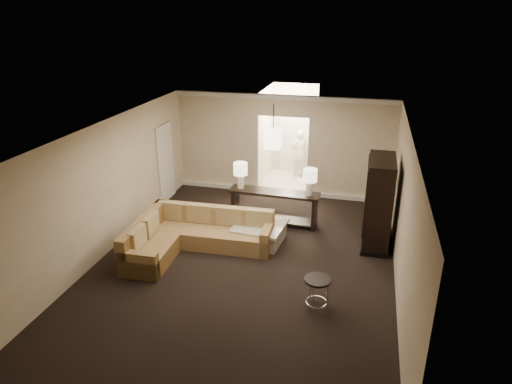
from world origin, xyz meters
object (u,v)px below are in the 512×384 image
(armoire, at_px, (378,204))
(drink_table, at_px, (317,287))
(sectional_sofa, at_px, (192,236))
(console_table, at_px, (274,204))
(person, at_px, (300,151))
(coffee_table, at_px, (260,232))

(armoire, bearing_deg, drink_table, -109.78)
(armoire, height_order, drink_table, armoire)
(sectional_sofa, bearing_deg, armoire, 16.38)
(console_table, bearing_deg, person, 90.68)
(console_table, bearing_deg, coffee_table, -94.44)
(sectional_sofa, bearing_deg, person, 71.84)
(armoire, xyz_separation_m, person, (-2.34, 3.96, -0.13))
(console_table, relative_size, armoire, 1.11)
(console_table, relative_size, drink_table, 3.78)
(coffee_table, height_order, drink_table, drink_table)
(coffee_table, relative_size, console_table, 0.54)
(coffee_table, height_order, console_table, console_table)
(person, bearing_deg, coffee_table, 72.30)
(armoire, relative_size, drink_table, 3.42)
(drink_table, bearing_deg, console_table, 114.52)
(sectional_sofa, height_order, armoire, armoire)
(coffee_table, bearing_deg, sectional_sofa, -152.47)
(console_table, xyz_separation_m, armoire, (2.40, -0.43, 0.45))
(drink_table, bearing_deg, person, 101.63)
(coffee_table, distance_m, person, 4.57)
(coffee_table, distance_m, armoire, 2.67)
(drink_table, relative_size, person, 0.36)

